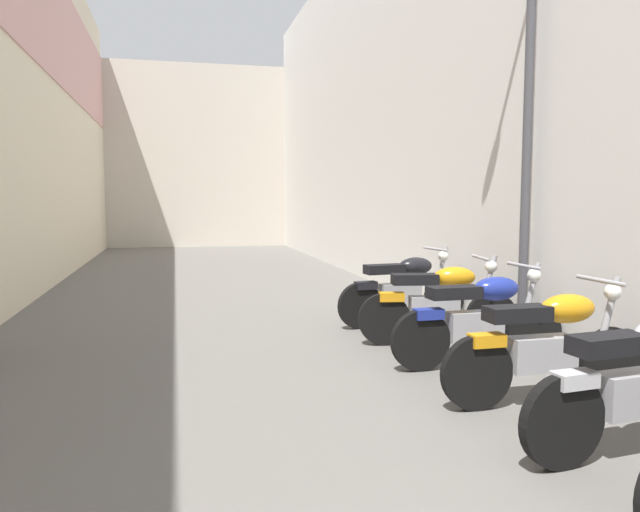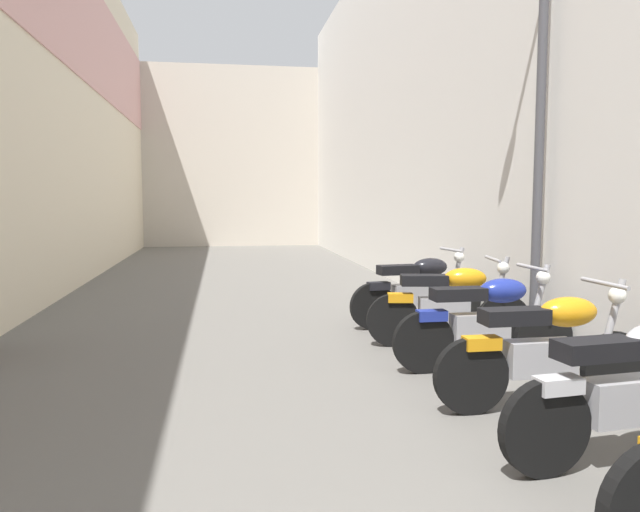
# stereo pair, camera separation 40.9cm
# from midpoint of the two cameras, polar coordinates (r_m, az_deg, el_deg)

# --- Properties ---
(ground_plane) EXTENTS (38.88, 38.88, 0.00)m
(ground_plane) POSITION_cam_midpoint_polar(r_m,az_deg,el_deg) (8.49, -9.24, -6.04)
(ground_plane) COLOR #66635E
(building_left) EXTENTS (0.45, 22.88, 7.19)m
(building_left) POSITION_cam_midpoint_polar(r_m,az_deg,el_deg) (10.76, -28.68, 15.18)
(building_left) COLOR beige
(building_left) RESTS_ON ground
(building_right) EXTENTS (0.45, 22.88, 7.41)m
(building_right) POSITION_cam_midpoint_polar(r_m,az_deg,el_deg) (11.19, 7.29, 15.82)
(building_right) COLOR silver
(building_right) RESTS_ON ground
(building_far_end) EXTENTS (9.15, 2.00, 6.33)m
(building_far_end) POSITION_cam_midpoint_polar(r_m,az_deg,el_deg) (22.80, -12.09, 9.02)
(building_far_end) COLOR beige
(building_far_end) RESTS_ON ground
(motorcycle_fifth) EXTENTS (1.85, 0.58, 1.04)m
(motorcycle_fifth) POSITION_cam_midpoint_polar(r_m,az_deg,el_deg) (5.23, 18.57, -7.81)
(motorcycle_fifth) COLOR black
(motorcycle_fifth) RESTS_ON ground
(motorcycle_sixth) EXTENTS (1.85, 0.58, 1.04)m
(motorcycle_sixth) POSITION_cam_midpoint_polar(r_m,az_deg,el_deg) (6.20, 13.00, -5.64)
(motorcycle_sixth) COLOR black
(motorcycle_sixth) RESTS_ON ground
(motorcycle_seventh) EXTENTS (1.84, 0.58, 1.04)m
(motorcycle_seventh) POSITION_cam_midpoint_polar(r_m,az_deg,el_deg) (7.05, 9.53, -4.24)
(motorcycle_seventh) COLOR black
(motorcycle_seventh) RESTS_ON ground
(motorcycle_eighth) EXTENTS (1.85, 0.58, 1.04)m
(motorcycle_eighth) POSITION_cam_midpoint_polar(r_m,az_deg,el_deg) (8.07, 6.45, -2.99)
(motorcycle_eighth) COLOR black
(motorcycle_eighth) RESTS_ON ground
(street_lamp) EXTENTS (0.79, 0.18, 4.54)m
(street_lamp) POSITION_cam_midpoint_polar(r_m,az_deg,el_deg) (6.95, 16.71, 13.37)
(street_lamp) COLOR #47474C
(street_lamp) RESTS_ON ground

